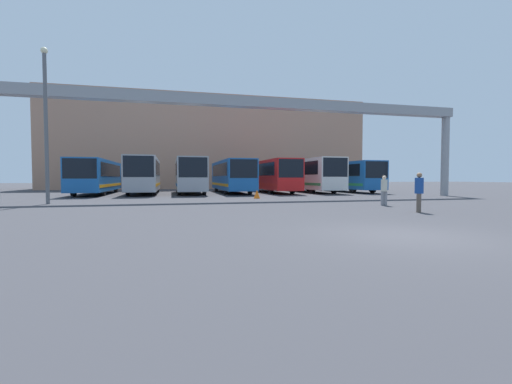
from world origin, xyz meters
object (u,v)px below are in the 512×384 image
Objects in this scene: bus_slot_3 at (232,175)px; lamp_post at (46,120)px; bus_slot_0 at (97,175)px; pedestrian_near_center at (384,190)px; bus_slot_4 at (271,174)px; traffic_cone at (257,194)px; bus_slot_5 at (310,173)px; pedestrian_near_right at (419,191)px; bus_slot_2 at (190,174)px; bus_slot_6 at (348,175)px; bus_slot_1 at (144,173)px.

lamp_post reaches higher than bus_slot_3.
bus_slot_0 is 7.48× the size of pedestrian_near_center.
bus_slot_4 is at bearing 35.60° from lamp_post.
traffic_cone is 0.07× the size of lamp_post.
pedestrian_near_right is (-3.67, -20.40, -1.02)m from bus_slot_5.
traffic_cone is at bearing -89.14° from bus_slot_3.
bus_slot_5 is at bearing 2.54° from bus_slot_2.
bus_slot_6 is at bearing 36.61° from traffic_cone.
bus_slot_3 is 1.04× the size of bus_slot_5.
pedestrian_near_center is at bearing -73.15° from bus_slot_3.
pedestrian_near_center is (9.26, -16.36, -0.99)m from bus_slot_2.
bus_slot_2 is at bearing 115.62° from traffic_cone.
bus_slot_4 is 1.06× the size of bus_slot_5.
bus_slot_3 reaches higher than pedestrian_near_right.
lamp_post reaches higher than bus_slot_2.
bus_slot_3 is at bearing 2.19° from bus_slot_1.
lamp_post is at bearing -150.81° from bus_slot_5.
pedestrian_near_center is at bearing -86.28° from bus_slot_4.
bus_slot_1 reaches higher than bus_slot_3.
pedestrian_near_center is at bearing -17.01° from lamp_post.
bus_slot_5 is at bearing 49.40° from traffic_cone.
bus_slot_2 is at bearing -6.50° from bus_slot_1.
lamp_post is (-0.24, -11.85, 2.96)m from bus_slot_0.
pedestrian_near_right is 0.20× the size of lamp_post.
bus_slot_2 is 12.22m from bus_slot_5.
bus_slot_3 reaches higher than bus_slot_0.
lamp_post is at bearing -144.40° from bus_slot_4.
bus_slot_0 is at bearing 173.79° from bus_slot_2.
bus_slot_5 is 12.39m from traffic_cone.
bus_slot_1 reaches higher than bus_slot_2.
bus_slot_5 is (8.14, -0.23, 0.14)m from bus_slot_3.
bus_slot_6 reaches higher than traffic_cone.
traffic_cone is at bearing -112.13° from bus_slot_4.
bus_slot_0 reaches higher than pedestrian_near_center.
bus_slot_2 is at bearing -177.46° from bus_slot_5.
bus_slot_6 is at bearing -5.12° from bus_slot_5.
bus_slot_2 is at bearing -179.38° from bus_slot_6.
bus_slot_6 is at bearing 19.80° from pedestrian_near_right.
lamp_post is (-17.63, 5.40, 3.84)m from pedestrian_near_center.
traffic_cone is at bearing 62.25° from pedestrian_near_right.
bus_slot_4 is 7.45× the size of pedestrian_near_center.
lamp_post reaches higher than pedestrian_near_right.
bus_slot_2 reaches higher than bus_slot_4.
bus_slot_2 is at bearing -169.22° from bus_slot_3.
bus_slot_2 is at bearing 64.18° from pedestrian_near_right.
bus_slot_4 is at bearing 120.30° from pedestrian_near_center.
lamp_post is (-20.58, -11.50, 2.77)m from bus_slot_5.
lamp_post reaches higher than bus_slot_1.
bus_slot_1 is at bearing 173.50° from bus_slot_2.
bus_slot_4 is 4.08m from bus_slot_5.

